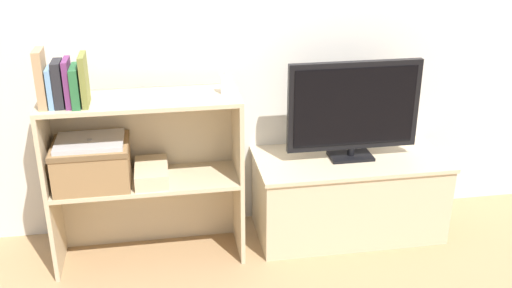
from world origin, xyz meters
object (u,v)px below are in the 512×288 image
Objects in this scene: book_forest at (76,86)px; storage_basket_left at (92,162)px; tv at (354,108)px; book_skyblue at (51,87)px; laptop at (90,142)px; magazine_stack at (152,173)px; book_plum at (68,83)px; book_charcoal at (59,84)px; tv_stand at (348,195)px; book_olive at (84,80)px; baby_monitor at (226,84)px; book_tan at (41,79)px.

storage_basket_left is at bearing 59.51° from book_forest.
tv is 3.86× the size of book_skyblue.
laptop is 0.32m from magazine_stack.
magazine_stack is (0.33, 0.04, -0.48)m from book_plum.
book_charcoal is at bearing -156.82° from storage_basket_left.
book_olive reaches higher than tv_stand.
tv is 1.05m from magazine_stack.
baby_monitor is (0.62, 0.06, -0.07)m from book_olive.
book_plum is (-1.34, -0.12, 0.24)m from tv.
magazine_stack is at bearing -0.74° from laptop.
book_olive is 0.41m from storage_basket_left.
book_charcoal is 0.97× the size of book_plum.
book_forest is at bearing -175.18° from baby_monitor.
tv is 2.56× the size of magazine_stack.
tv_stand is 1.33m from storage_basket_left.
baby_monitor is (0.73, 0.06, -0.06)m from book_charcoal.
book_charcoal is at bearing -174.15° from magazine_stack.
laptop reaches higher than tv_stand.
tv is 1.37m from book_plum.
tv_stand is 1.46× the size of tv.
tv is at bearing -90.00° from tv_stand.
book_tan is at bearing 180.00° from book_olive.
baby_monitor reaches higher than tv_stand.
laptop is (-1.28, -0.08, -0.06)m from tv.
book_plum is at bearing -173.45° from magazine_stack.
book_plum is 0.58m from magazine_stack.
book_tan reaches higher than laptop.
book_charcoal is at bearing 180.00° from book_forest.
book_forest is at bearing -174.82° from tv.
baby_monitor is (0.80, 0.06, -0.08)m from book_tan.
magazine_stack is at bearing 7.25° from book_forest.
book_forest is 0.39m from storage_basket_left.
book_charcoal reaches higher than storage_basket_left.
laptop is at bearing -178.65° from baby_monitor.
tv_stand is at bearing 5.13° from book_plum.
book_skyblue is 0.50× the size of storage_basket_left.
book_olive is 0.64× the size of storage_basket_left.
book_charcoal reaches higher than tv.
storage_basket_left is at bearing 23.18° from book_charcoal.
laptop is (0.00, 0.00, 0.10)m from storage_basket_left.
book_charcoal reaches higher than book_forest.
book_tan reaches higher than tv.
tv_stand is 8.36× the size of baby_monitor.
storage_basket_left is (-0.64, -0.02, -0.34)m from baby_monitor.
book_olive reaches higher than magazine_stack.
laptop is (-1.28, -0.08, 0.43)m from tv_stand.
book_tan is 0.07m from book_charcoal.
book_tan is 1.13× the size of book_olive.
tv_stand is 5.62× the size of book_skyblue.
book_tan is at bearing -180.00° from book_plum.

